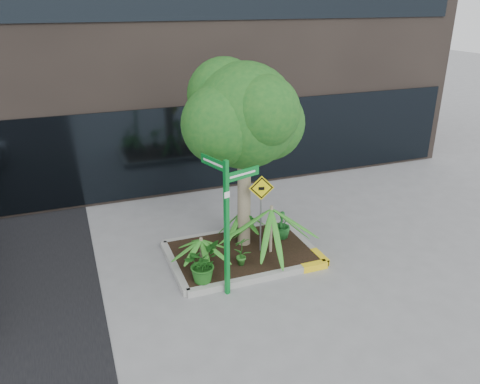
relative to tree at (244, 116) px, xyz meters
name	(u,v)px	position (x,y,z in m)	size (l,w,h in m)	color
ground	(238,264)	(-0.38, -0.65, -3.23)	(80.00, 80.00, 0.00)	gray
planter	(243,253)	(-0.15, -0.38, -3.13)	(3.35, 2.36, 0.15)	#9E9E99
tree	(244,116)	(0.00, 0.00, 0.00)	(2.95, 2.62, 4.43)	tan
palm_front	(272,209)	(0.43, -0.61, -2.00)	(1.30, 1.30, 1.44)	tan
palm_left	(201,240)	(-1.23, -0.65, -2.44)	(0.77, 0.77, 0.85)	tan
palm_back	(241,212)	(0.00, 0.17, -2.35)	(0.89, 0.89, 0.98)	tan
shrub_a	(202,263)	(-1.39, -1.20, -2.67)	(0.74, 0.74, 0.82)	#1D5B1A
shrub_b	(282,224)	(0.96, -0.09, -2.72)	(0.41, 0.41, 0.73)	#1C5D23
shrub_c	(242,251)	(-0.40, -0.91, -2.73)	(0.37, 0.37, 0.70)	#286920
shrub_d	(245,228)	(0.03, 0.00, -2.70)	(0.42, 0.42, 0.77)	#1D651E
street_sign_post	(227,213)	(-0.95, -1.55, -1.47)	(1.00, 0.82, 2.86)	#0B812B
cattle_sign	(261,201)	(0.23, -0.47, -1.84)	(0.56, 0.15, 1.84)	slate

